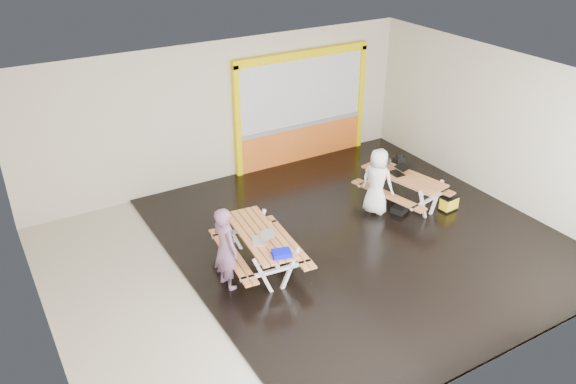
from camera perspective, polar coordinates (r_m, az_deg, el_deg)
room at (r=11.00m, az=2.39°, el=1.57°), size 10.02×8.02×3.52m
deck at (r=12.48m, az=7.08°, el=-4.26°), size 7.50×7.98×0.05m
kiosk at (r=15.26m, az=1.34°, el=8.04°), size 3.88×0.16×3.00m
picnic_table_left at (r=11.07m, az=-2.77°, el=-4.93°), size 1.58×2.18×0.82m
picnic_table_right at (r=13.54m, az=11.23°, el=0.92°), size 1.71×2.20×0.79m
person_left at (r=10.52m, az=-6.16°, el=-5.50°), size 0.48×0.65×1.64m
person_right at (r=12.99m, az=8.75°, el=1.04°), size 0.76×0.88×1.52m
laptop_left at (r=10.72m, az=-2.54°, el=-4.55°), size 0.51×0.49×0.17m
laptop_right at (r=13.51m, az=10.79°, el=2.03°), size 0.41×0.37×0.17m
blue_pouch at (r=10.30m, az=-0.64°, el=-6.04°), size 0.39×0.32×0.10m
toolbox at (r=13.82m, az=9.32°, el=2.89°), size 0.38×0.28×0.20m
backpack at (r=14.21m, az=10.79°, el=2.84°), size 0.28×0.20×0.43m
dark_case at (r=13.43m, az=10.93°, el=-1.61°), size 0.48×0.43×0.15m
fluke_bag at (r=13.71m, az=15.50°, el=-1.08°), size 0.42×0.29×0.35m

